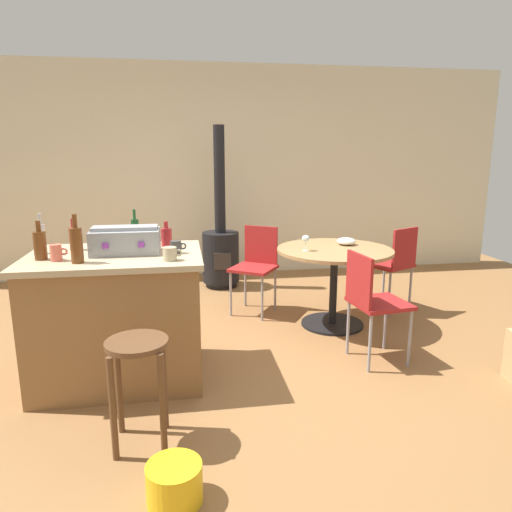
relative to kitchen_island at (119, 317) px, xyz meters
The scene contains 22 objects.
ground_plane 0.97m from the kitchen_island, ahead, with size 8.80×8.80×0.00m, color olive.
back_wall 3.17m from the kitchen_island, 73.83° to the left, with size 8.00×0.10×2.70m, color beige.
kitchen_island is the anchor object (origin of this frame).
wooden_stool 0.86m from the kitchen_island, 76.32° to the right, with size 0.34×0.34×0.62m.
dining_table 2.00m from the kitchen_island, 22.23° to the left, with size 1.06×1.06×0.74m.
folding_chair_near 2.79m from the kitchen_island, 22.20° to the left, with size 0.54×0.54×0.88m.
folding_chair_far 1.75m from the kitchen_island, 46.53° to the left, with size 0.55×0.55×0.87m.
folding_chair_left 1.89m from the kitchen_island, ahead, with size 0.45×0.45×0.87m.
wood_stove 2.42m from the kitchen_island, 67.58° to the left, with size 0.44×0.45×1.91m.
toolbox 0.55m from the kitchen_island, 10.38° to the left, with size 0.46×0.27×0.19m.
bottle_0 0.65m from the kitchen_island, 147.08° to the left, with size 0.06×0.06×0.23m.
bottle_1 0.65m from the kitchen_island, 129.57° to the right, with size 0.08×0.08×0.31m.
bottle_2 0.72m from the kitchen_island, 167.93° to the right, with size 0.08×0.08×0.26m.
bottle_3 0.76m from the kitchen_island, 168.24° to the left, with size 0.06×0.06×0.28m.
bottle_4 0.67m from the kitchen_island, 32.49° to the left, with size 0.08×0.08×0.19m.
bottle_5 0.66m from the kitchen_island, 70.18° to the left, with size 0.06×0.06×0.27m.
cup_0 0.63m from the kitchen_island, 155.84° to the right, with size 0.11×0.07×0.11m.
cup_1 0.68m from the kitchen_island, 33.89° to the right, with size 0.13×0.09×0.09m.
cup_2 0.66m from the kitchen_island, ahead, with size 0.11×0.07×0.09m.
wine_glass 1.75m from the kitchen_island, 24.29° to the left, with size 0.07×0.07×0.14m.
serving_bowl 2.23m from the kitchen_island, 24.30° to the left, with size 0.18×0.18×0.07m, color white.
plastic_bucket 1.43m from the kitchen_island, 73.65° to the right, with size 0.27×0.27×0.19m, color yellow.
Camera 1 is at (-0.38, -3.31, 1.61)m, focal length 32.71 mm.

